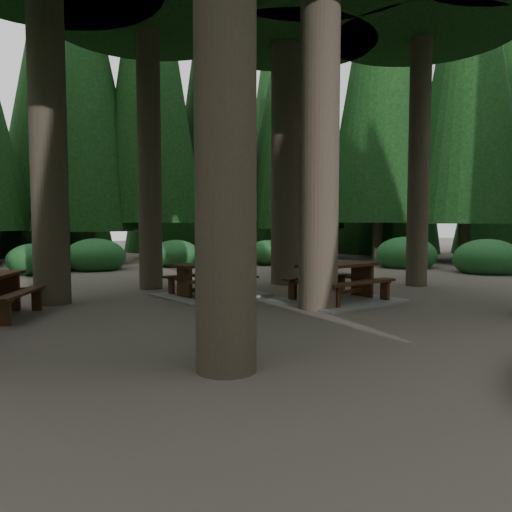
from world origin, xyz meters
name	(u,v)px	position (x,y,z in m)	size (l,w,h in m)	color
ground	(291,313)	(0.00, 0.00, 0.00)	(80.00, 80.00, 0.00)	#574E46
picnic_table_a	(339,288)	(1.74, 0.72, 0.32)	(2.96, 2.59, 0.89)	gray
picnic_table_c	(211,284)	(-0.56, 2.94, 0.29)	(2.77, 2.45, 0.82)	gray
picnic_table_d	(302,261)	(4.16, 6.00, 0.49)	(1.83, 1.53, 0.74)	#381511
shrub_ring	(300,287)	(0.70, 0.75, 0.40)	(23.86, 24.64, 1.49)	#1F5A2D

